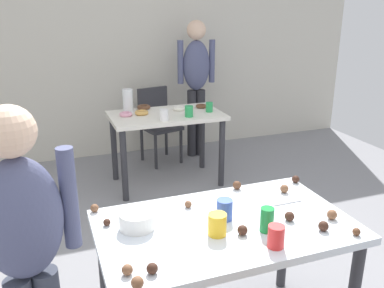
{
  "coord_description": "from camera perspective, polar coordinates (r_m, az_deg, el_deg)",
  "views": [
    {
      "loc": [
        -0.87,
        -1.78,
        1.78
      ],
      "look_at": [
        0.02,
        0.66,
        0.9
      ],
      "focal_mm": 38.4,
      "sensor_mm": 36.0,
      "label": 1
    }
  ],
  "objects": [
    {
      "name": "soda_can",
      "position": [
        2.02,
        10.37,
        -10.31
      ],
      "size": [
        0.07,
        0.07,
        0.12
      ],
      "primitive_type": "cylinder",
      "color": "#198438",
      "rests_on": "dining_table_near"
    },
    {
      "name": "donut_far_0",
      "position": [
        4.34,
        -6.72,
        5.11
      ],
      "size": [
        0.14,
        0.14,
        0.04
      ],
      "primitive_type": "torus",
      "color": "brown",
      "rests_on": "dining_table_far"
    },
    {
      "name": "cake_ball_6",
      "position": [
        2.15,
        13.39,
        -9.75
      ],
      "size": [
        0.05,
        0.05,
        0.05
      ],
      "primitive_type": "sphere",
      "color": "#3D2319",
      "rests_on": "dining_table_near"
    },
    {
      "name": "cake_ball_4",
      "position": [
        2.45,
        12.71,
        -6.08
      ],
      "size": [
        0.05,
        0.05,
        0.05
      ],
      "primitive_type": "sphere",
      "color": "brown",
      "rests_on": "dining_table_near"
    },
    {
      "name": "cake_ball_7",
      "position": [
        1.74,
        -5.55,
        -16.83
      ],
      "size": [
        0.05,
        0.05,
        0.05
      ],
      "primitive_type": "sphere",
      "color": "#3D2319",
      "rests_on": "dining_table_near"
    },
    {
      "name": "cake_ball_5",
      "position": [
        2.23,
        18.87,
        -9.26
      ],
      "size": [
        0.05,
        0.05,
        0.05
      ],
      "primitive_type": "sphere",
      "color": "brown",
      "rests_on": "dining_table_near"
    },
    {
      "name": "person_girl_near",
      "position": [
        1.82,
        -22.02,
        -13.26
      ],
      "size": [
        0.45,
        0.27,
        1.45
      ],
      "color": "#383D4C",
      "rests_on": "ground_plane"
    },
    {
      "name": "cake_ball_8",
      "position": [
        2.0,
        7.03,
        -11.8
      ],
      "size": [
        0.05,
        0.05,
        0.05
      ],
      "primitive_type": "sphere",
      "color": "#3D2319",
      "rests_on": "dining_table_near"
    },
    {
      "name": "cake_ball_0",
      "position": [
        2.6,
        14.19,
        -4.76
      ],
      "size": [
        0.05,
        0.05,
        0.05
      ],
      "primitive_type": "sphere",
      "color": "#3D2319",
      "rests_on": "dining_table_near"
    },
    {
      "name": "dining_table_near",
      "position": [
        2.15,
        4.56,
        -13.19
      ],
      "size": [
        1.27,
        0.76,
        0.75
      ],
      "color": "silver",
      "rests_on": "ground_plane"
    },
    {
      "name": "cup_near_0",
      "position": [
        1.97,
        3.53,
        -11.09
      ],
      "size": [
        0.09,
        0.09,
        0.11
      ],
      "primitive_type": "cylinder",
      "color": "yellow",
      "rests_on": "dining_table_near"
    },
    {
      "name": "cake_ball_13",
      "position": [
        2.45,
        6.26,
        -5.7
      ],
      "size": [
        0.05,
        0.05,
        0.05
      ],
      "primitive_type": "sphere",
      "color": "brown",
      "rests_on": "dining_table_near"
    },
    {
      "name": "cake_ball_14",
      "position": [
        2.11,
        17.79,
        -10.8
      ],
      "size": [
        0.05,
        0.05,
        0.05
      ],
      "primitive_type": "sphere",
      "color": "#3D2319",
      "rests_on": "dining_table_near"
    },
    {
      "name": "donut_far_4",
      "position": [
        4.12,
        -7.01,
        4.36
      ],
      "size": [
        0.14,
        0.14,
        0.04
      ],
      "primitive_type": "torus",
      "color": "gold",
      "rests_on": "dining_table_far"
    },
    {
      "name": "donut_far_2",
      "position": [
        4.09,
        -9.17,
        4.11
      ],
      "size": [
        0.13,
        0.13,
        0.04
      ],
      "primitive_type": "torus",
      "color": "pink",
      "rests_on": "dining_table_far"
    },
    {
      "name": "cake_ball_10",
      "position": [
        2.24,
        -13.39,
        -8.65
      ],
      "size": [
        0.04,
        0.04,
        0.04
      ],
      "primitive_type": "sphere",
      "color": "brown",
      "rests_on": "dining_table_near"
    },
    {
      "name": "donut_far_3",
      "position": [
        4.27,
        -1.85,
        4.98
      ],
      "size": [
        0.13,
        0.13,
        0.04
      ],
      "primitive_type": "torus",
      "color": "white",
      "rests_on": "dining_table_far"
    },
    {
      "name": "chair_far_table",
      "position": [
        4.87,
        -4.83,
        3.32
      ],
      "size": [
        0.48,
        0.48,
        0.87
      ],
      "color": "#2D2D33",
      "rests_on": "ground_plane"
    },
    {
      "name": "cup_near_2",
      "position": [
        1.92,
        11.59,
        -12.47
      ],
      "size": [
        0.08,
        0.08,
        0.1
      ],
      "primitive_type": "cylinder",
      "color": "red",
      "rests_on": "dining_table_near"
    },
    {
      "name": "donut_far_1",
      "position": [
        4.38,
        1.28,
        5.29
      ],
      "size": [
        0.12,
        0.12,
        0.03
      ],
      "primitive_type": "torus",
      "color": "brown",
      "rests_on": "dining_table_far"
    },
    {
      "name": "cake_ball_1",
      "position": [
        2.18,
        -7.01,
        -9.0
      ],
      "size": [
        0.04,
        0.04,
        0.04
      ],
      "primitive_type": "sphere",
      "color": "brown",
      "rests_on": "dining_table_near"
    },
    {
      "name": "pitcher_far",
      "position": [
        4.23,
        -8.9,
        5.98
      ],
      "size": [
        0.1,
        0.1,
        0.23
      ],
      "primitive_type": "cylinder",
      "color": "white",
      "rests_on": "dining_table_far"
    },
    {
      "name": "wall_back",
      "position": [
        5.08,
        -10.45,
        12.96
      ],
      "size": [
        6.4,
        0.1,
        2.6
      ],
      "primitive_type": "cube",
      "color": "beige",
      "rests_on": "ground_plane"
    },
    {
      "name": "mixing_bowl",
      "position": [
        2.05,
        -7.63,
        -10.42
      ],
      "size": [
        0.18,
        0.18,
        0.08
      ],
      "primitive_type": "cylinder",
      "color": "white",
      "rests_on": "dining_table_near"
    },
    {
      "name": "cup_near_1",
      "position": [
        2.1,
        4.54,
        -9.07
      ],
      "size": [
        0.08,
        0.08,
        0.11
      ],
      "primitive_type": "cylinder",
      "color": "#3351B2",
      "rests_on": "dining_table_near"
    },
    {
      "name": "dining_table_far",
      "position": [
        4.17,
        -3.58,
        2.69
      ],
      "size": [
        1.12,
        0.66,
        0.75
      ],
      "color": "silver",
      "rests_on": "ground_plane"
    },
    {
      "name": "cake_ball_2",
      "position": [
        1.75,
        -8.98,
        -16.88
      ],
      "size": [
        0.05,
        0.05,
        0.05
      ],
      "primitive_type": "sphere",
      "color": "brown",
      "rests_on": "dining_table_near"
    },
    {
      "name": "cup_far_0",
      "position": [
        4.0,
        -0.43,
        4.56
      ],
      "size": [
        0.08,
        0.08,
        0.11
      ],
      "primitive_type": "cylinder",
      "color": "green",
      "rests_on": "dining_table_far"
    },
    {
      "name": "cake_ball_11",
      "position": [
        2.13,
        21.87,
        -11.25
      ],
      "size": [
        0.04,
        0.04,
        0.04
      ],
      "primitive_type": "sphere",
      "color": "brown",
      "rests_on": "dining_table_near"
    },
    {
      "name": "cup_far_2",
      "position": [
        4.2,
        2.41,
        5.15
      ],
      "size": [
        0.07,
        0.07,
        0.1
      ],
      "primitive_type": "cylinder",
      "color": "green",
      "rests_on": "dining_table_far"
    },
    {
      "name": "person_adult_far",
      "position": [
        4.91,
        0.6,
        9.38
      ],
      "size": [
        0.45,
        0.23,
        1.63
      ],
      "color": "#28282D",
      "rests_on": "ground_plane"
    },
    {
      "name": "cake_ball_12",
      "position": [
        2.1,
        -11.74,
        -10.6
      ],
      "size": [
        0.04,
        0.04,
        0.04
      ],
      "primitive_type": "sphere",
      "color": "#3D2319",
      "rests_on": "dining_table_near"
    },
    {
      "name": "fork_near",
      "position": [
        2.34,
        13.11,
        -7.95
      ],
      "size": [
        0.17,
        0.02,
        0.01
      ],
      "primitive_type": "cube",
      "color": "silver",
      "rests_on": "dining_table_near"
    },
    {
      "name": "cake_ball_9",
      "position": [
        1.67,
        -7.6,
        -18.54
      ],
      "size": [
        0.05,
        0.05,
        0.05
      ],
      "primitive_type": "sphere",
      "color": "brown",
      "rests_on": "dining_table_near"
    },
    {
      "name": "cup_far_1",
      "position": [
        3.88,
        -3.9,
        4.05
      ],
      "size": [
        0.08,
        0.08,
        0.11
      ],
      "primitive_type": "cylinder",
      "color": "white",
      "rests_on": "dining_table_far"
    },
    {
      "name": "cake_ball_3",
      "position": [
        2.23,
        -0.53,
        -8.37
      ],
      "size": [
        0.04,
        0.04,
        0.04
      ],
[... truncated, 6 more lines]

